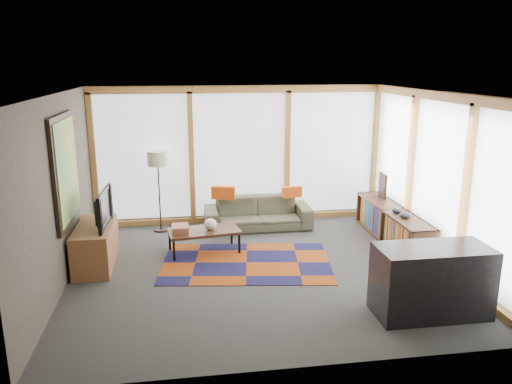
{
  "coord_description": "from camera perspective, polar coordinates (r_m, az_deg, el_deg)",
  "views": [
    {
      "loc": [
        -1.09,
        -6.84,
        3.0
      ],
      "look_at": [
        0.0,
        0.4,
        1.1
      ],
      "focal_mm": 35.0,
      "sensor_mm": 36.0,
      "label": 1
    }
  ],
  "objects": [
    {
      "name": "ground",
      "position": [
        7.55,
        0.46,
        -8.87
      ],
      "size": [
        5.5,
        5.5,
        0.0
      ],
      "primitive_type": "plane",
      "color": "#2F302D",
      "rests_on": "ground"
    },
    {
      "name": "room_envelope",
      "position": [
        7.71,
        3.46,
        3.61
      ],
      "size": [
        5.52,
        5.02,
        2.62
      ],
      "color": "#3C352D",
      "rests_on": "ground"
    },
    {
      "name": "rug",
      "position": [
        7.78,
        -1.09,
        -8.08
      ],
      "size": [
        2.77,
        1.99,
        0.01
      ],
      "primitive_type": "cube",
      "rotation": [
        0.0,
        0.0,
        -0.14
      ],
      "color": "#7F330C",
      "rests_on": "ground"
    },
    {
      "name": "sofa",
      "position": [
        9.3,
        0.19,
        -2.41
      ],
      "size": [
        1.97,
        0.77,
        0.57
      ],
      "primitive_type": "imported",
      "rotation": [
        0.0,
        0.0,
        -0.0
      ],
      "color": "#393B2A",
      "rests_on": "ground"
    },
    {
      "name": "pillow_left",
      "position": [
        9.16,
        -3.76,
        -0.07
      ],
      "size": [
        0.45,
        0.23,
        0.24
      ],
      "primitive_type": "cube",
      "rotation": [
        0.0,
        0.0,
        -0.24
      ],
      "color": "#BC4710",
      "rests_on": "sofa"
    },
    {
      "name": "pillow_right",
      "position": [
        9.28,
        4.12,
        0.0
      ],
      "size": [
        0.38,
        0.15,
        0.2
      ],
      "primitive_type": "cube",
      "rotation": [
        0.0,
        0.0,
        0.1
      ],
      "color": "#BC4710",
      "rests_on": "sofa"
    },
    {
      "name": "floor_lamp",
      "position": [
        9.18,
        -11.0,
        0.04
      ],
      "size": [
        0.37,
        0.37,
        1.49
      ],
      "primitive_type": null,
      "color": "#301F17",
      "rests_on": "ground"
    },
    {
      "name": "coffee_table",
      "position": [
        8.2,
        -5.95,
        -5.58
      ],
      "size": [
        1.21,
        0.73,
        0.38
      ],
      "primitive_type": null,
      "rotation": [
        0.0,
        0.0,
        0.15
      ],
      "color": "#311E12",
      "rests_on": "ground"
    },
    {
      "name": "book_stack",
      "position": [
        8.07,
        -8.65,
        -4.17
      ],
      "size": [
        0.27,
        0.33,
        0.11
      ],
      "primitive_type": "cube",
      "rotation": [
        0.0,
        0.0,
        0.01
      ],
      "color": "brown",
      "rests_on": "coffee_table"
    },
    {
      "name": "vase",
      "position": [
        8.12,
        -5.24,
        -3.69
      ],
      "size": [
        0.24,
        0.24,
        0.18
      ],
      "primitive_type": "ellipsoid",
      "rotation": [
        0.0,
        0.0,
        0.15
      ],
      "color": "beige",
      "rests_on": "coffee_table"
    },
    {
      "name": "bookshelf",
      "position": [
        8.86,
        15.32,
        -3.73
      ],
      "size": [
        0.43,
        2.38,
        0.6
      ],
      "primitive_type": null,
      "color": "#311E12",
      "rests_on": "ground"
    },
    {
      "name": "bowl_a",
      "position": [
        8.32,
        16.67,
        -2.56
      ],
      "size": [
        0.22,
        0.22,
        0.09
      ],
      "primitive_type": "ellipsoid",
      "rotation": [
        0.0,
        0.0,
        0.24
      ],
      "color": "black",
      "rests_on": "bookshelf"
    },
    {
      "name": "bowl_b",
      "position": [
        8.55,
        15.81,
        -2.05
      ],
      "size": [
        0.18,
        0.18,
        0.09
      ],
      "primitive_type": "ellipsoid",
      "rotation": [
        0.0,
        0.0,
        0.02
      ],
      "color": "black",
      "rests_on": "bookshelf"
    },
    {
      "name": "shelf_picture",
      "position": [
        9.43,
        14.27,
        0.72
      ],
      "size": [
        0.07,
        0.34,
        0.45
      ],
      "primitive_type": "cube",
      "rotation": [
        0.0,
        0.0,
        -0.07
      ],
      "color": "black",
      "rests_on": "bookshelf"
    },
    {
      "name": "tv_console",
      "position": [
        7.97,
        -17.85,
        -5.85
      ],
      "size": [
        0.53,
        1.27,
        0.63
      ],
      "primitive_type": "cube",
      "color": "brown",
      "rests_on": "ground"
    },
    {
      "name": "television",
      "position": [
        7.77,
        -17.56,
        -1.78
      ],
      "size": [
        0.17,
        0.95,
        0.55
      ],
      "primitive_type": "imported",
      "rotation": [
        0.0,
        0.0,
        1.53
      ],
      "color": "black",
      "rests_on": "tv_console"
    },
    {
      "name": "bar_counter",
      "position": [
        6.51,
        19.43,
        -9.56
      ],
      "size": [
        1.37,
        0.64,
        0.87
      ],
      "primitive_type": "cube",
      "rotation": [
        0.0,
        0.0,
        0.0
      ],
      "color": "black",
      "rests_on": "ground"
    }
  ]
}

